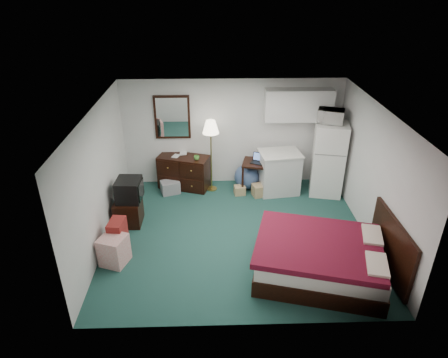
{
  "coord_description": "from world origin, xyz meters",
  "views": [
    {
      "loc": [
        -0.45,
        -6.4,
        4.57
      ],
      "look_at": [
        -0.25,
        0.14,
        1.15
      ],
      "focal_mm": 32.0,
      "sensor_mm": 36.0,
      "label": 1
    }
  ],
  "objects_px": {
    "floor_lamp": "(211,156)",
    "kitchen_counter": "(279,173)",
    "desk": "(255,176)",
    "fridge": "(328,159)",
    "bed": "(320,259)",
    "dresser": "(184,172)",
    "suitcase": "(118,236)",
    "tv_stand": "(129,212)"
  },
  "relations": [
    {
      "from": "fridge",
      "to": "suitcase",
      "type": "distance_m",
      "value": 4.82
    },
    {
      "from": "desk",
      "to": "fridge",
      "type": "xyz_separation_m",
      "value": [
        1.61,
        -0.12,
        0.47
      ]
    },
    {
      "from": "desk",
      "to": "bed",
      "type": "xyz_separation_m",
      "value": [
        0.78,
        -2.95,
        -0.04
      ]
    },
    {
      "from": "floor_lamp",
      "to": "bed",
      "type": "xyz_separation_m",
      "value": [
        1.79,
        -3.04,
        -0.52
      ]
    },
    {
      "from": "floor_lamp",
      "to": "bed",
      "type": "bearing_deg",
      "value": -59.52
    },
    {
      "from": "bed",
      "to": "suitcase",
      "type": "distance_m",
      "value": 3.55
    },
    {
      "from": "fridge",
      "to": "floor_lamp",
      "type": "bearing_deg",
      "value": -172.35
    },
    {
      "from": "kitchen_counter",
      "to": "suitcase",
      "type": "bearing_deg",
      "value": -154.05
    },
    {
      "from": "dresser",
      "to": "kitchen_counter",
      "type": "bearing_deg",
      "value": 10.19
    },
    {
      "from": "desk",
      "to": "bed",
      "type": "bearing_deg",
      "value": -63.15
    },
    {
      "from": "tv_stand",
      "to": "dresser",
      "type": "bearing_deg",
      "value": 55.87
    },
    {
      "from": "bed",
      "to": "suitcase",
      "type": "height_order",
      "value": "suitcase"
    },
    {
      "from": "kitchen_counter",
      "to": "bed",
      "type": "distance_m",
      "value": 2.91
    },
    {
      "from": "fridge",
      "to": "tv_stand",
      "type": "relative_size",
      "value": 3.0
    },
    {
      "from": "dresser",
      "to": "bed",
      "type": "distance_m",
      "value": 4.0
    },
    {
      "from": "bed",
      "to": "tv_stand",
      "type": "distance_m",
      "value": 3.85
    },
    {
      "from": "desk",
      "to": "bed",
      "type": "height_order",
      "value": "desk"
    },
    {
      "from": "floor_lamp",
      "to": "kitchen_counter",
      "type": "xyz_separation_m",
      "value": [
        1.54,
        -0.14,
        -0.37
      ]
    },
    {
      "from": "dresser",
      "to": "fridge",
      "type": "height_order",
      "value": "fridge"
    },
    {
      "from": "kitchen_counter",
      "to": "floor_lamp",
      "type": "bearing_deg",
      "value": 166.98
    },
    {
      "from": "desk",
      "to": "suitcase",
      "type": "relative_size",
      "value": 1.11
    },
    {
      "from": "dresser",
      "to": "fridge",
      "type": "distance_m",
      "value": 3.31
    },
    {
      "from": "dresser",
      "to": "fridge",
      "type": "bearing_deg",
      "value": 11.4
    },
    {
      "from": "kitchen_counter",
      "to": "fridge",
      "type": "relative_size",
      "value": 0.56
    },
    {
      "from": "desk",
      "to": "bed",
      "type": "relative_size",
      "value": 0.36
    },
    {
      "from": "bed",
      "to": "tv_stand",
      "type": "bearing_deg",
      "value": 168.93
    },
    {
      "from": "desk",
      "to": "fridge",
      "type": "bearing_deg",
      "value": 7.81
    },
    {
      "from": "tv_stand",
      "to": "suitcase",
      "type": "xyz_separation_m",
      "value": [
        -0.01,
        -0.94,
        0.07
      ]
    },
    {
      "from": "kitchen_counter",
      "to": "fridge",
      "type": "height_order",
      "value": "fridge"
    },
    {
      "from": "fridge",
      "to": "desk",
      "type": "bearing_deg",
      "value": -172.03
    },
    {
      "from": "bed",
      "to": "dresser",
      "type": "bearing_deg",
      "value": 142.14
    },
    {
      "from": "kitchen_counter",
      "to": "suitcase",
      "type": "height_order",
      "value": "kitchen_counter"
    },
    {
      "from": "bed",
      "to": "tv_stand",
      "type": "relative_size",
      "value": 3.63
    },
    {
      "from": "tv_stand",
      "to": "suitcase",
      "type": "distance_m",
      "value": 0.94
    },
    {
      "from": "floor_lamp",
      "to": "kitchen_counter",
      "type": "bearing_deg",
      "value": -5.18
    },
    {
      "from": "dresser",
      "to": "floor_lamp",
      "type": "height_order",
      "value": "floor_lamp"
    },
    {
      "from": "bed",
      "to": "desk",
      "type": "bearing_deg",
      "value": 119.56
    },
    {
      "from": "dresser",
      "to": "bed",
      "type": "xyz_separation_m",
      "value": [
        2.43,
        -3.18,
        -0.07
      ]
    },
    {
      "from": "desk",
      "to": "kitchen_counter",
      "type": "xyz_separation_m",
      "value": [
        0.53,
        -0.05,
        0.11
      ]
    },
    {
      "from": "dresser",
      "to": "floor_lamp",
      "type": "bearing_deg",
      "value": 5.2
    },
    {
      "from": "bed",
      "to": "fridge",
      "type": "bearing_deg",
      "value": 88.42
    },
    {
      "from": "suitcase",
      "to": "bed",
      "type": "bearing_deg",
      "value": -5.17
    }
  ]
}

